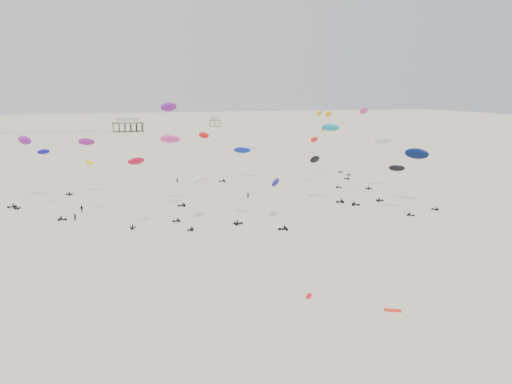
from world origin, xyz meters
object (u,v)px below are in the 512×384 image
object	(u,v)px
rig_0	(400,178)
rig_4	(319,148)
spectator_0	(75,221)
rig_9	(323,123)
pavilion_main	(128,126)
pavilion_small	(215,122)

from	to	relation	value
rig_0	rig_4	xyz separation A→B (m)	(-4.11, 37.65, 3.30)
rig_0	spectator_0	distance (m)	76.79
rig_9	rig_0	bearing A→B (deg)	155.77
pavilion_main	rig_4	bearing A→B (deg)	-79.15
pavilion_main	spectator_0	bearing A→B (deg)	-96.50
spectator_0	rig_4	bearing A→B (deg)	-147.04
rig_4	rig_9	bearing A→B (deg)	-172.56
rig_0	pavilion_small	bearing A→B (deg)	-133.29
pavilion_main	rig_4	distance (m)	227.67
rig_4	rig_9	world-z (taller)	rig_9
pavilion_small	rig_9	bearing A→B (deg)	-93.17
rig_0	rig_4	world-z (taller)	rig_4
rig_9	spectator_0	world-z (taller)	rig_9
pavilion_small	spectator_0	bearing A→B (deg)	-109.48
rig_0	rig_9	bearing A→B (deg)	-137.89
rig_9	rig_4	bearing A→B (deg)	137.28
pavilion_small	rig_0	xyz separation A→B (m)	(-23.05, -291.14, 4.50)
rig_4	rig_9	size ratio (longest dim) A/B	0.70
spectator_0	pavilion_main	bearing A→B (deg)	-82.32
rig_9	spectator_0	size ratio (longest dim) A/B	11.21
pavilion_small	spectator_0	size ratio (longest dim) A/B	4.35
pavilion_main	rig_0	distance (m)	265.36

